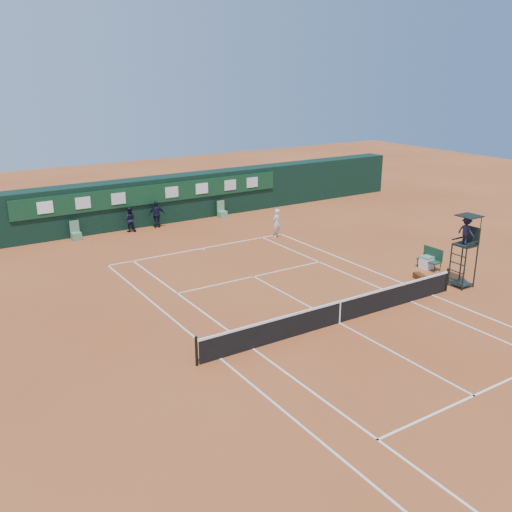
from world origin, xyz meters
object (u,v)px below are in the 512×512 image
Objects in this scene: tennis_net at (340,311)px; cooler at (427,262)px; player at (276,223)px; umpire_chair at (466,236)px; player_bench at (431,257)px.

cooler is at bearing 18.08° from tennis_net.
cooler is 0.37× the size of player.
umpire_chair is at bearing -103.44° from cooler.
tennis_net is 7.72m from umpire_chair.
tennis_net and player_bench have the same top height.
umpire_chair is 11.91m from player.
player is at bearing 110.18° from player_bench.
player_bench is at bearing -36.64° from cooler.
player reaches higher than tennis_net.
tennis_net is at bearing -179.71° from umpire_chair.
umpire_chair is 3.42m from cooler.
umpire_chair is 2.85× the size of player_bench.
player_bench is at bearing 72.75° from umpire_chair.
player_bench is (8.24, 2.53, 0.09)m from tennis_net.
player is (4.92, 11.57, 0.36)m from tennis_net.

